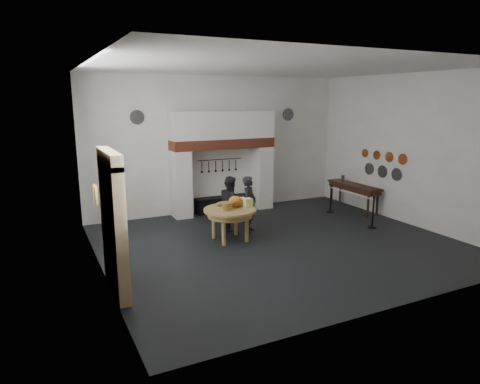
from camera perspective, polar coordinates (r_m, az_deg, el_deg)
name	(u,v)px	position (r m, az deg, el deg)	size (l,w,h in m)	color
floor	(279,243)	(11.45, 5.24, -6.82)	(9.00, 8.00, 0.02)	black
ceiling	(283,67)	(10.86, 5.72, 16.25)	(9.00, 8.00, 0.02)	silver
wall_back	(219,144)	(14.47, -2.86, 6.36)	(9.00, 0.02, 4.50)	white
wall_front	(402,188)	(7.85, 20.85, 0.55)	(9.00, 0.02, 4.50)	white
wall_left	(96,172)	(9.42, -18.62, 2.55)	(0.02, 8.00, 4.50)	white
wall_right	(410,150)	(13.81, 21.69, 5.23)	(0.02, 8.00, 4.50)	white
chimney_pier_left	(181,184)	(13.80, -7.87, 1.04)	(0.55, 0.70, 2.15)	silver
chimney_pier_right	(262,177)	(14.96, 2.92, 2.01)	(0.55, 0.70, 2.15)	silver
hearth_brick_band	(223,144)	(14.14, -2.30, 6.47)	(3.50, 0.72, 0.32)	#9E442B
chimney_hood	(223,125)	(14.09, -2.32, 8.94)	(3.50, 0.70, 0.90)	silver
iron_range	(223,204)	(14.56, -2.34, -1.60)	(1.90, 0.45, 0.50)	black
utensil_rail	(220,159)	(14.45, -2.71, 4.36)	(0.02, 0.02, 1.60)	black
door_recess	(109,231)	(8.68, -17.08, -4.93)	(0.04, 1.10, 2.50)	black
door_jamb_near	(120,238)	(8.02, -15.65, -5.89)	(0.22, 0.30, 2.60)	tan
door_jamb_far	(108,219)	(9.34, -17.25, -3.41)	(0.22, 0.30, 2.60)	tan
door_lintel	(109,158)	(8.40, -17.07, 4.30)	(0.22, 1.70, 0.30)	tan
wall_plaque	(96,195)	(10.33, -18.71, -0.33)	(0.05, 0.34, 0.44)	gold
work_table	(230,210)	(11.44, -1.34, -2.40)	(1.42, 1.42, 0.07)	#A88B4F
pumpkin	(235,201)	(11.56, -0.65, -1.27)	(0.36, 0.36, 0.31)	#C4781B
cheese_block_big	(248,203)	(11.57, 1.01, -1.44)	(0.22, 0.22, 0.24)	#E1D786
cheese_block_small	(242,201)	(11.82, 0.26, -1.23)	(0.18, 0.18, 0.20)	#FFFB98
wicker_basket	(227,206)	(11.21, -1.72, -1.94)	(0.32, 0.32, 0.22)	olive
bread_loaf	(221,204)	(11.68, -2.51, -1.59)	(0.31, 0.18, 0.13)	olive
visitor_near	(249,204)	(12.19, 1.23, -1.63)	(0.59, 0.39, 1.62)	black
visitor_far	(231,203)	(12.37, -1.26, -1.49)	(0.77, 0.60, 1.59)	black
side_table	(354,185)	(15.07, 14.96, 0.89)	(0.55, 2.20, 0.06)	#392014
pewter_jug	(343,178)	(15.50, 13.55, 1.79)	(0.12, 0.12, 0.22)	#48494D
copper_pan_a	(403,159)	(13.95, 20.87, 4.11)	(0.34, 0.34, 0.03)	#C6662D
copper_pan_b	(389,157)	(14.33, 19.28, 4.42)	(0.32, 0.32, 0.03)	#C6662D
copper_pan_c	(377,155)	(14.72, 17.77, 4.72)	(0.30, 0.30, 0.03)	#C6662D
copper_pan_d	(365,153)	(15.11, 16.33, 4.99)	(0.28, 0.28, 0.03)	#C6662D
pewter_plate_left	(396,174)	(14.16, 20.14, 2.22)	(0.40, 0.40, 0.03)	#4C4C51
pewter_plate_mid	(382,171)	(14.57, 18.45, 2.61)	(0.40, 0.40, 0.03)	#4C4C51
pewter_plate_right	(369,169)	(15.00, 16.85, 2.97)	(0.40, 0.40, 0.03)	#4C4C51
pewter_plate_back_left	(137,117)	(13.53, -13.56, 9.66)	(0.44, 0.44, 0.03)	#4C4C51
pewter_plate_back_right	(288,115)	(15.63, 6.44, 10.23)	(0.44, 0.44, 0.03)	#4C4C51
barrier_post_near	(373,213)	(13.21, 17.31, -2.70)	(0.05, 0.05, 0.90)	black
barrier_post_far	(331,199)	(14.68, 11.99, -0.94)	(0.05, 0.05, 0.90)	black
barrier_rope	(351,193)	(13.84, 14.60, -0.17)	(0.04, 0.04, 2.00)	white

